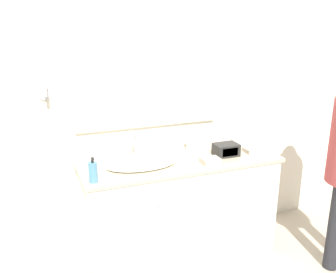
{
  "coord_description": "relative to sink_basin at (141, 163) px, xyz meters",
  "views": [
    {
      "loc": [
        -1.1,
        -2.3,
        1.94
      ],
      "look_at": [
        -0.1,
        0.32,
        1.08
      ],
      "focal_mm": 40.0,
      "sensor_mm": 36.0,
      "label": 1
    }
  ],
  "objects": [
    {
      "name": "wall_back",
      "position": [
        0.32,
        0.35,
        0.38
      ],
      "size": [
        8.0,
        0.18,
        2.55
      ],
      "color": "silver",
      "rests_on": "ground_plane"
    },
    {
      "name": "vanity_counter",
      "position": [
        0.33,
        0.02,
        -0.46
      ],
      "size": [
        1.62,
        0.6,
        0.88
      ],
      "color": "white",
      "rests_on": "ground_plane"
    },
    {
      "name": "sink_basin",
      "position": [
        0.0,
        0.0,
        0.0
      ],
      "size": [
        0.55,
        0.37,
        0.21
      ],
      "color": "white",
      "rests_on": "vanity_counter"
    },
    {
      "name": "soap_bottle",
      "position": [
        -0.4,
        -0.19,
        0.05
      ],
      "size": [
        0.06,
        0.06,
        0.18
      ],
      "color": "teal",
      "rests_on": "vanity_counter"
    },
    {
      "name": "appliance_box",
      "position": [
        0.72,
        -0.04,
        0.03
      ],
      "size": [
        0.2,
        0.14,
        0.1
      ],
      "color": "black",
      "rests_on": "vanity_counter"
    },
    {
      "name": "picture_frame",
      "position": [
        0.52,
        0.21,
        0.04
      ],
      "size": [
        0.1,
        0.01,
        0.12
      ],
      "color": "#B2B2B7",
      "rests_on": "vanity_counter"
    },
    {
      "name": "hand_towel_near_sink",
      "position": [
        0.52,
        -0.15,
        0.0
      ],
      "size": [
        0.15,
        0.11,
        0.04
      ],
      "color": "#B7A899",
      "rests_on": "vanity_counter"
    },
    {
      "name": "hand_towel_far_corner",
      "position": [
        0.99,
        -0.04,
        -0.0
      ],
      "size": [
        0.17,
        0.12,
        0.04
      ],
      "color": "#B7A899",
      "rests_on": "vanity_counter"
    },
    {
      "name": "metal_tray",
      "position": [
        0.94,
        0.17,
        -0.01
      ],
      "size": [
        0.18,
        0.11,
        0.01
      ],
      "color": "#ADADB2",
      "rests_on": "vanity_counter"
    }
  ]
}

